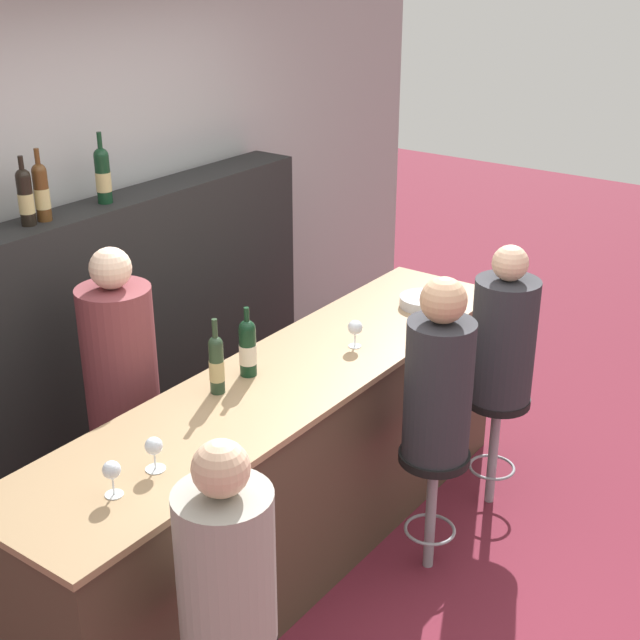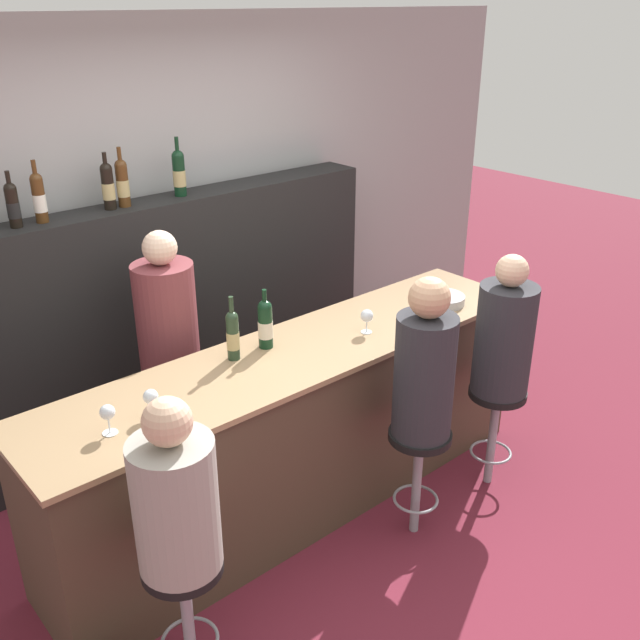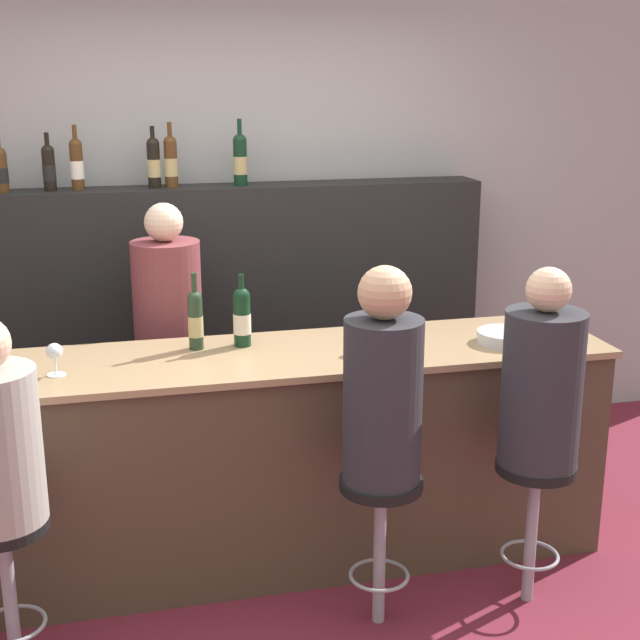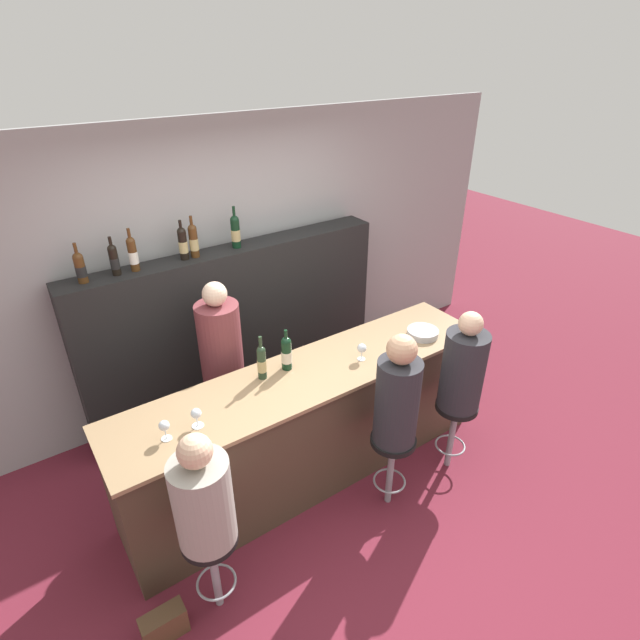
# 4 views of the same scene
# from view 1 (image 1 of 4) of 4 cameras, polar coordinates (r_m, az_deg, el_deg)

# --- Properties ---
(ground_plane) EXTENTS (16.00, 16.00, 0.00)m
(ground_plane) POSITION_cam_1_polar(r_m,az_deg,el_deg) (4.38, 1.52, -16.16)
(ground_plane) COLOR maroon
(wall_back) EXTENTS (6.40, 0.05, 2.60)m
(wall_back) POSITION_cam_1_polar(r_m,az_deg,el_deg) (4.81, -15.56, 4.50)
(wall_back) COLOR #9E9E9E
(wall_back) RESTS_ON ground_plane
(bar_counter) EXTENTS (2.99, 0.66, 0.98)m
(bar_counter) POSITION_cam_1_polar(r_m,az_deg,el_deg) (4.24, -1.93, -9.43)
(bar_counter) COLOR #473828
(bar_counter) RESTS_ON ground_plane
(back_bar_cabinet) EXTENTS (2.80, 0.28, 1.56)m
(back_bar_cabinet) POSITION_cam_1_polar(r_m,az_deg,el_deg) (4.84, -13.21, -1.78)
(back_bar_cabinet) COLOR black
(back_bar_cabinet) RESTS_ON ground_plane
(wine_bottle_counter_0) EXTENTS (0.07, 0.07, 0.34)m
(wine_bottle_counter_0) POSITION_cam_1_polar(r_m,az_deg,el_deg) (3.81, -6.64, -2.79)
(wine_bottle_counter_0) COLOR #233823
(wine_bottle_counter_0) RESTS_ON bar_counter
(wine_bottle_counter_1) EXTENTS (0.08, 0.08, 0.32)m
(wine_bottle_counter_1) POSITION_cam_1_polar(r_m,az_deg,el_deg) (3.94, -4.65, -1.75)
(wine_bottle_counter_1) COLOR black
(wine_bottle_counter_1) RESTS_ON bar_counter
(wine_bottle_backbar_3) EXTENTS (0.07, 0.07, 0.32)m
(wine_bottle_backbar_3) POSITION_cam_1_polar(r_m,az_deg,el_deg) (4.30, -18.34, 7.51)
(wine_bottle_backbar_3) COLOR black
(wine_bottle_backbar_3) RESTS_ON back_bar_cabinet
(wine_bottle_backbar_4) EXTENTS (0.07, 0.07, 0.34)m
(wine_bottle_backbar_4) POSITION_cam_1_polar(r_m,az_deg,el_deg) (4.35, -17.40, 7.86)
(wine_bottle_backbar_4) COLOR #4C2D14
(wine_bottle_backbar_4) RESTS_ON back_bar_cabinet
(wine_bottle_backbar_5) EXTENTS (0.08, 0.08, 0.35)m
(wine_bottle_backbar_5) POSITION_cam_1_polar(r_m,az_deg,el_deg) (4.57, -13.73, 9.01)
(wine_bottle_backbar_5) COLOR black
(wine_bottle_backbar_5) RESTS_ON back_bar_cabinet
(wine_glass_0) EXTENTS (0.07, 0.07, 0.14)m
(wine_glass_0) POSITION_cam_1_polar(r_m,az_deg,el_deg) (3.22, -13.19, -9.42)
(wine_glass_0) COLOR silver
(wine_glass_0) RESTS_ON bar_counter
(wine_glass_1) EXTENTS (0.08, 0.08, 0.13)m
(wine_glass_1) POSITION_cam_1_polar(r_m,az_deg,el_deg) (3.33, -10.59, -8.03)
(wine_glass_1) COLOR silver
(wine_glass_1) RESTS_ON bar_counter
(wine_glass_2) EXTENTS (0.07, 0.07, 0.13)m
(wine_glass_2) POSITION_cam_1_polar(r_m,az_deg,el_deg) (4.22, 2.27, -0.54)
(wine_glass_2) COLOR silver
(wine_glass_2) RESTS_ON bar_counter
(metal_bowl) EXTENTS (0.26, 0.26, 0.05)m
(metal_bowl) POSITION_cam_1_polar(r_m,az_deg,el_deg) (4.73, 6.66, 1.19)
(metal_bowl) COLOR #B7B7BC
(metal_bowl) RESTS_ON bar_counter
(guest_seated_left) EXTENTS (0.33, 0.33, 0.75)m
(guest_seated_left) POSITION_cam_1_polar(r_m,az_deg,el_deg) (2.99, -6.07, -14.85)
(guest_seated_left) COLOR gray
(guest_seated_left) RESTS_ON bar_stool_left
(bar_stool_middle) EXTENTS (0.33, 0.33, 0.63)m
(bar_stool_middle) POSITION_cam_1_polar(r_m,az_deg,el_deg) (4.20, 7.23, -10.11)
(bar_stool_middle) COLOR gray
(bar_stool_middle) RESTS_ON ground_plane
(guest_seated_middle) EXTENTS (0.30, 0.30, 0.85)m
(guest_seated_middle) POSITION_cam_1_polar(r_m,az_deg,el_deg) (3.94, 7.61, -3.76)
(guest_seated_middle) COLOR #28282D
(guest_seated_middle) RESTS_ON bar_stool_middle
(bar_stool_right) EXTENTS (0.33, 0.33, 0.63)m
(bar_stool_right) POSITION_cam_1_polar(r_m,az_deg,el_deg) (4.71, 11.19, -6.39)
(bar_stool_right) COLOR gray
(bar_stool_right) RESTS_ON ground_plane
(guest_seated_right) EXTENTS (0.32, 0.32, 0.81)m
(guest_seated_right) POSITION_cam_1_polar(r_m,az_deg,el_deg) (4.49, 11.68, -0.90)
(guest_seated_right) COLOR #28282D
(guest_seated_right) RESTS_ON bar_stool_right
(bartender) EXTENTS (0.34, 0.34, 1.56)m
(bartender) POSITION_cam_1_polar(r_m,az_deg,el_deg) (4.28, -12.34, -6.19)
(bartender) COLOR brown
(bartender) RESTS_ON ground_plane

